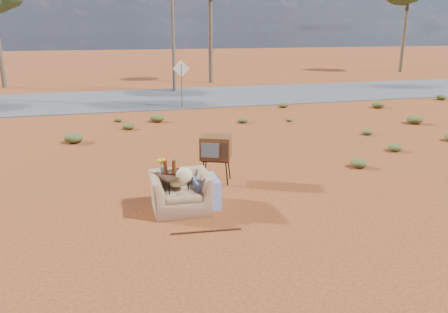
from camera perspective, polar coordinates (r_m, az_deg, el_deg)
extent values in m
plane|color=#954E1D|center=(8.94, -1.89, -7.16)|extent=(140.00, 140.00, 0.00)
cube|color=#565659|center=(23.32, -10.39, 7.42)|extent=(140.00, 7.00, 0.04)
imported|color=#957351|center=(8.87, -5.75, -3.82)|extent=(1.19, 0.78, 1.03)
ellipsoid|color=#EFDE92|center=(8.88, -6.17, -3.22)|extent=(0.37, 0.37, 0.22)
ellipsoid|color=#EFDE92|center=(8.60, -5.24, -2.48)|extent=(0.33, 0.16, 0.33)
cube|color=navy|center=(9.13, -2.40, -4.58)|extent=(0.50, 0.78, 0.60)
cube|color=black|center=(10.43, -1.07, -0.32)|extent=(0.76, 0.68, 0.03)
cylinder|color=black|center=(10.35, -2.81, -2.12)|extent=(0.04, 0.04, 0.57)
cylinder|color=black|center=(10.27, 0.36, -2.25)|extent=(0.04, 0.04, 0.57)
cylinder|color=black|center=(10.76, -2.41, -1.37)|extent=(0.04, 0.04, 0.57)
cylinder|color=black|center=(10.69, 0.64, -1.49)|extent=(0.04, 0.04, 0.57)
cube|color=brown|center=(10.35, -1.07, 1.22)|extent=(0.86, 0.77, 0.55)
cube|color=slate|center=(10.09, -1.85, 0.82)|extent=(0.40, 0.18, 0.34)
cube|color=#472D19|center=(10.04, 0.08, 0.75)|extent=(0.16, 0.08, 0.39)
cube|color=#3B2115|center=(8.78, -6.70, -2.36)|extent=(0.71, 0.71, 0.04)
cylinder|color=black|center=(8.63, -7.14, -5.41)|extent=(0.03, 0.03, 0.76)
cylinder|color=black|center=(8.84, -4.68, -4.81)|extent=(0.03, 0.03, 0.76)
cylinder|color=black|center=(8.99, -8.52, -4.56)|extent=(0.03, 0.03, 0.76)
cylinder|color=black|center=(9.19, -6.13, -4.00)|extent=(0.03, 0.03, 0.76)
cylinder|color=#491C0C|center=(8.71, -7.66, -1.42)|extent=(0.08, 0.08, 0.28)
cylinder|color=#491C0C|center=(8.64, -6.57, -1.45)|extent=(0.07, 0.07, 0.31)
cylinder|color=#296030|center=(8.87, -6.48, -1.12)|extent=(0.07, 0.07, 0.26)
cylinder|color=red|center=(8.69, -5.99, -1.89)|extent=(0.07, 0.07, 0.14)
cylinder|color=silver|center=(8.81, -8.18, -1.68)|extent=(0.09, 0.09, 0.15)
ellipsoid|color=gold|center=(8.76, -8.22, -0.65)|extent=(0.17, 0.17, 0.13)
cylinder|color=#4E1F15|center=(8.08, -2.34, -9.72)|extent=(1.30, 0.15, 0.03)
cylinder|color=brown|center=(20.42, -5.54, 9.13)|extent=(0.06, 0.06, 2.00)
cube|color=silver|center=(20.33, -5.61, 11.37)|extent=(0.78, 0.04, 0.78)
cylinder|color=brown|center=(29.77, -1.79, 16.31)|extent=(0.28, 0.28, 7.00)
cylinder|color=brown|center=(39.88, 22.49, 14.80)|extent=(0.28, 0.28, 6.50)
cylinder|color=brown|center=(25.77, -6.74, 17.29)|extent=(0.20, 0.20, 8.00)
ellipsoid|color=#4D5625|center=(12.15, 17.18, -0.82)|extent=(0.44, 0.44, 0.24)
ellipsoid|color=#4D5625|center=(14.92, -19.07, 2.32)|extent=(0.60, 0.60, 0.33)
ellipsoid|color=#4D5625|center=(15.97, 18.20, 3.05)|extent=(0.36, 0.36, 0.20)
ellipsoid|color=#4D5625|center=(17.11, 2.45, 4.75)|extent=(0.40, 0.40, 0.22)
ellipsoid|color=#4D5625|center=(17.83, -13.67, 4.69)|extent=(0.30, 0.30, 0.17)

